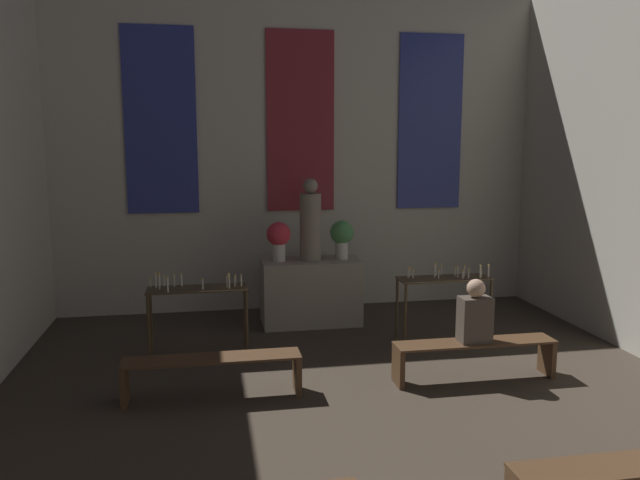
# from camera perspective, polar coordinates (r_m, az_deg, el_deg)

# --- Properties ---
(wall_back) EXTENTS (8.03, 0.16, 5.10)m
(wall_back) POSITION_cam_1_polar(r_m,az_deg,el_deg) (10.23, -1.84, 8.06)
(wall_back) COLOR beige
(wall_back) RESTS_ON ground_plane
(altar) EXTENTS (1.47, 0.75, 0.98)m
(altar) POSITION_cam_1_polar(r_m,az_deg,el_deg) (9.49, -0.86, -4.74)
(altar) COLOR gray
(altar) RESTS_ON ground_plane
(statue) EXTENTS (0.32, 0.32, 1.22)m
(statue) POSITION_cam_1_polar(r_m,az_deg,el_deg) (9.29, -0.88, 1.57)
(statue) COLOR gray
(statue) RESTS_ON altar
(flower_vase_left) EXTENTS (0.36, 0.36, 0.59)m
(flower_vase_left) POSITION_cam_1_polar(r_m,az_deg,el_deg) (9.26, -3.80, 0.24)
(flower_vase_left) COLOR beige
(flower_vase_left) RESTS_ON altar
(flower_vase_right) EXTENTS (0.36, 0.36, 0.59)m
(flower_vase_right) POSITION_cam_1_polar(r_m,az_deg,el_deg) (9.41, 2.00, 0.40)
(flower_vase_right) COLOR beige
(flower_vase_right) RESTS_ON altar
(candle_rack_left) EXTENTS (1.27, 0.43, 1.10)m
(candle_rack_left) POSITION_cam_1_polar(r_m,az_deg,el_deg) (8.15, -11.14, -5.19)
(candle_rack_left) COLOR #473823
(candle_rack_left) RESTS_ON ground_plane
(candle_rack_right) EXTENTS (1.27, 0.43, 1.10)m
(candle_rack_right) POSITION_cam_1_polar(r_m,az_deg,el_deg) (8.74, 11.30, -4.23)
(candle_rack_right) COLOR #473823
(candle_rack_right) RESTS_ON ground_plane
(pew_second_right) EXTENTS (1.90, 0.36, 0.46)m
(pew_second_right) POSITION_cam_1_polar(r_m,az_deg,el_deg) (5.34, 26.98, -18.90)
(pew_second_right) COLOR #4C331E
(pew_second_right) RESTS_ON ground_plane
(pew_back_left) EXTENTS (1.90, 0.36, 0.46)m
(pew_back_left) POSITION_cam_1_polar(r_m,az_deg,el_deg) (6.93, -9.80, -11.50)
(pew_back_left) COLOR #4C331E
(pew_back_left) RESTS_ON ground_plane
(pew_back_right) EXTENTS (1.90, 0.36, 0.46)m
(pew_back_right) POSITION_cam_1_polar(r_m,az_deg,el_deg) (7.56, 13.96, -9.90)
(pew_back_right) COLOR #4C331E
(pew_back_right) RESTS_ON ground_plane
(person_seated) EXTENTS (0.36, 0.24, 0.74)m
(person_seated) POSITION_cam_1_polar(r_m,az_deg,el_deg) (7.42, 13.99, -6.59)
(person_seated) COLOR #4C4238
(person_seated) RESTS_ON pew_back_right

